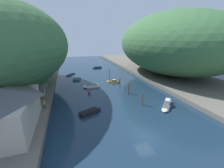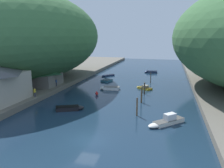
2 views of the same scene
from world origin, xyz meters
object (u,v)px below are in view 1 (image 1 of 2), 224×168
at_px(boat_navy_launch, 113,81).
at_px(person_on_quay, 45,104).
at_px(boat_white_cruiser, 90,86).
at_px(boat_cabin_cruiser, 92,111).
at_px(boathouse_shed, 33,85).
at_px(boat_red_skiff, 167,105).
at_px(boat_yellow_tender, 77,79).
at_px(channel_buoy_near, 89,93).
at_px(boat_small_dinghy, 70,75).
at_px(boat_near_quay, 96,68).
at_px(person_by_boathouse, 46,89).
at_px(waterfront_building, 5,109).

distance_m(boat_navy_launch, person_on_quay, 23.88).
bearing_deg(boat_white_cruiser, boat_cabin_cruiser, 164.32).
xyz_separation_m(boathouse_shed, boat_red_skiff, (27.08, -13.89, -2.56)).
height_order(boat_cabin_cruiser, boat_red_skiff, boat_red_skiff).
distance_m(boat_cabin_cruiser, boat_yellow_tender, 24.44).
relative_size(boat_red_skiff, person_on_quay, 3.05).
bearing_deg(person_on_quay, channel_buoy_near, -49.41).
xyz_separation_m(boat_cabin_cruiser, boat_small_dinghy, (-2.84, 31.48, -0.11)).
bearing_deg(boat_red_skiff, boat_white_cruiser, -8.26).
bearing_deg(boat_small_dinghy, person_on_quay, 119.82).
xyz_separation_m(boat_white_cruiser, boat_navy_launch, (7.57, 2.66, -0.05)).
bearing_deg(boat_small_dinghy, boat_near_quay, -100.67).
bearing_deg(boat_yellow_tender, boat_near_quay, 72.74).
distance_m(boat_small_dinghy, person_on_quay, 29.50).
bearing_deg(channel_buoy_near, boat_yellow_tender, 97.46).
height_order(boat_near_quay, person_by_boathouse, person_by_boathouse).
distance_m(boat_red_skiff, person_on_quay, 24.16).
height_order(boat_white_cruiser, boat_small_dinghy, boat_white_cruiser).
relative_size(boathouse_shed, person_on_quay, 4.24).
relative_size(boat_small_dinghy, boat_near_quay, 0.92).
xyz_separation_m(boat_small_dinghy, boat_near_quay, (12.04, 9.64, 0.13)).
bearing_deg(person_on_quay, boat_small_dinghy, -7.96).
relative_size(boathouse_shed, boat_small_dinghy, 1.78).
bearing_deg(boat_cabin_cruiser, boathouse_shed, -160.81).
relative_size(boat_navy_launch, boat_near_quay, 0.95).
distance_m(boat_navy_launch, person_by_boathouse, 19.91).
bearing_deg(boathouse_shed, boat_white_cruiser, 13.85).
distance_m(boathouse_shed, person_on_quay, 9.91).
relative_size(boat_cabin_cruiser, boat_navy_launch, 1.14).
relative_size(boat_white_cruiser, channel_buoy_near, 4.89).
height_order(boat_near_quay, channel_buoy_near, channel_buoy_near).
distance_m(waterfront_building, boathouse_shed, 14.96).
height_order(boat_navy_launch, person_by_boathouse, person_by_boathouse).
height_order(waterfront_building, boat_cabin_cruiser, waterfront_building).
height_order(boat_white_cruiser, boat_red_skiff, boat_red_skiff).
bearing_deg(boat_white_cruiser, boat_small_dinghy, 10.21).
xyz_separation_m(boat_white_cruiser, boat_small_dinghy, (-5.10, 16.22, -0.12)).
bearing_deg(person_by_boathouse, boat_yellow_tender, -33.91).
relative_size(waterfront_building, boat_small_dinghy, 3.23).
relative_size(boat_small_dinghy, boat_red_skiff, 0.78).
bearing_deg(boathouse_shed, person_on_quay, -69.70).
height_order(boat_cabin_cruiser, boat_small_dinghy, boat_cabin_cruiser).
distance_m(boathouse_shed, boat_yellow_tender, 16.98).
bearing_deg(boat_navy_launch, person_by_boathouse, 145.09).
xyz_separation_m(waterfront_building, boat_small_dinghy, (9.83, 34.57, -4.01)).
bearing_deg(boat_yellow_tender, person_by_boathouse, -108.73).
distance_m(boat_cabin_cruiser, person_by_boathouse, 14.69).
distance_m(boat_red_skiff, person_by_boathouse, 27.85).
bearing_deg(boat_red_skiff, person_on_quay, 33.73).
bearing_deg(boathouse_shed, boat_small_dinghy, 65.54).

